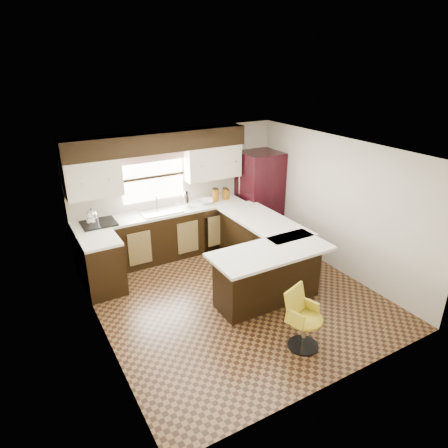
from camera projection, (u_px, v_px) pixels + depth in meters
floor at (235, 296)px, 6.55m from camera, size 4.40×4.40×0.00m
ceiling at (237, 151)px, 5.61m from camera, size 4.40×4.40×0.00m
wall_back at (178, 190)px, 7.84m from camera, size 4.40×0.00×4.40m
wall_front at (342, 300)px, 4.32m from camera, size 4.40×0.00×4.40m
wall_left at (97, 262)px, 5.12m from camera, size 0.00×4.40×4.40m
wall_right at (338, 206)px, 7.04m from camera, size 0.00×4.40×4.40m
base_cab_back at (165, 235)px, 7.69m from camera, size 3.30×0.60×0.90m
base_cab_left at (103, 266)px, 6.55m from camera, size 0.60×0.70×0.90m
counter_back at (163, 212)px, 7.50m from camera, size 3.30×0.60×0.04m
counter_left at (99, 240)px, 6.37m from camera, size 0.60×0.70×0.04m
soffit at (159, 142)px, 7.12m from camera, size 3.40×0.35×0.36m
upper_cab_left at (93, 179)px, 6.76m from camera, size 0.94×0.35×0.64m
upper_cab_right at (212, 162)px, 7.81m from camera, size 1.14×0.35×0.64m
window_pane at (153, 177)px, 7.46m from camera, size 1.20×0.02×0.90m
valance at (152, 157)px, 7.28m from camera, size 1.30×0.06×0.18m
sink at (161, 211)px, 7.45m from camera, size 0.75×0.45×0.03m
dishwasher at (217, 231)px, 7.92m from camera, size 0.58×0.03×0.78m
cooktop at (99, 223)px, 6.93m from camera, size 0.58×0.50×0.02m
peninsula_long at (260, 245)px, 7.28m from camera, size 0.60×1.95×0.90m
peninsula_return at (268, 276)px, 6.26m from camera, size 1.65×0.60×0.90m
counter_pen_long at (263, 221)px, 7.12m from camera, size 0.84×1.95×0.04m
counter_pen_return at (271, 252)px, 6.00m from camera, size 1.89×0.84×0.04m
refrigerator at (259, 195)px, 8.42m from camera, size 0.79×0.76×1.85m
bar_chair at (305, 320)px, 5.25m from camera, size 0.58×0.58×0.85m
kettle at (92, 216)px, 6.82m from camera, size 0.20×0.20×0.28m
percolator at (187, 200)px, 7.67m from camera, size 0.13×0.13×0.28m
mixing_bowl at (206, 201)px, 7.89m from camera, size 0.37×0.37×0.07m
canister_large at (215, 195)px, 7.98m from camera, size 0.13×0.13×0.24m
canister_med at (225, 194)px, 8.09m from camera, size 0.12×0.12×0.21m
canister_small at (227, 195)px, 8.11m from camera, size 0.12×0.12×0.18m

